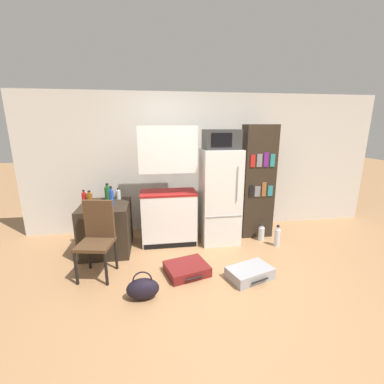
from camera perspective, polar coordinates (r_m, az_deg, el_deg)
name	(u,v)px	position (r m, az deg, el deg)	size (l,w,h in m)	color
ground_plane	(222,288)	(3.27, 6.61, -20.41)	(24.00, 24.00, 0.00)	#A3754C
wall_back	(206,163)	(4.72, 3.13, 6.50)	(6.40, 0.10, 2.42)	beige
side_table	(107,227)	(4.14, -18.47, -7.49)	(0.70, 0.78, 0.74)	#2D2319
kitchen_hutch	(168,191)	(4.07, -5.27, 0.30)	(0.88, 0.49, 1.87)	white
refrigerator	(220,196)	(4.18, 6.16, -0.97)	(0.60, 0.60, 1.52)	silver
microwave	(221,139)	(4.03, 6.51, 11.56)	(0.54, 0.42, 0.30)	#333333
bookshelf	(257,182)	(4.47, 14.33, 2.17)	(0.53, 0.32, 1.89)	#2D2319
bottle_clear_short	(119,194)	(4.23, -16.01, -0.52)	(0.07, 0.07, 0.18)	silver
bottle_amber_beer	(90,198)	(4.12, -21.79, -1.27)	(0.08, 0.08, 0.20)	brown
bottle_blue_soda	(111,198)	(3.86, -17.46, -1.27)	(0.07, 0.07, 0.30)	#1E47A3
bottle_ketchup_red	(84,198)	(4.16, -22.85, -1.18)	(0.07, 0.07, 0.21)	#AD1914
bottle_green_tall	(108,193)	(4.21, -18.24, -0.23)	(0.09, 0.09, 0.27)	#1E6028
bowl	(95,208)	(3.84, -20.70, -3.28)	(0.13, 0.13, 0.04)	silver
chair	(98,233)	(3.49, -20.25, -8.51)	(0.47, 0.47, 0.96)	black
suitcase_large_flat	(187,269)	(3.48, -1.16, -16.70)	(0.62, 0.56, 0.13)	maroon
suitcase_small_flat	(250,273)	(3.46, 12.72, -17.15)	(0.63, 0.49, 0.14)	#99999E
handbag	(143,288)	(3.07, -10.88, -20.31)	(0.36, 0.20, 0.33)	black
water_bottle_front	(277,237)	(4.36, 18.40, -9.49)	(0.09, 0.09, 0.35)	silver
water_bottle_middle	(261,233)	(4.50, 15.15, -8.84)	(0.10, 0.10, 0.29)	silver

